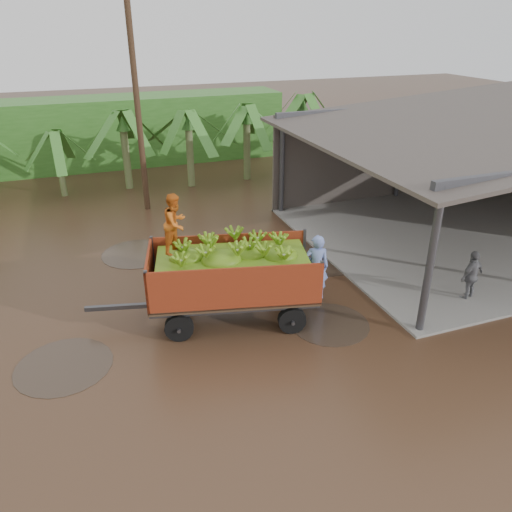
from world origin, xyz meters
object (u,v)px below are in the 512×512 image
(man_blue, at_px, (316,267))
(man_grey, at_px, (472,276))
(banana_trailer, at_px, (231,274))
(utility_pole, at_px, (137,102))

(man_blue, xyz_separation_m, man_grey, (4.13, -1.67, -0.21))
(banana_trailer, distance_m, man_blue, 2.63)
(banana_trailer, bearing_deg, man_grey, 0.87)
(banana_trailer, xyz_separation_m, utility_pole, (-0.81, 9.44, 3.09))
(man_grey, bearing_deg, man_blue, -36.03)
(man_blue, height_order, utility_pole, utility_pole)
(man_blue, xyz_separation_m, utility_pole, (-3.41, 9.25, 3.43))
(utility_pole, bearing_deg, man_blue, -69.74)
(banana_trailer, bearing_deg, man_blue, 17.41)
(man_grey, height_order, utility_pole, utility_pole)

